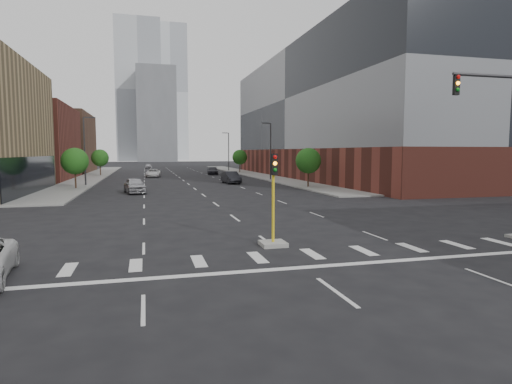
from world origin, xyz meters
name	(u,v)px	position (x,y,z in m)	size (l,w,h in m)	color
ground	(368,315)	(0.00, 0.00, 0.00)	(400.00, 400.00, 0.00)	black
sidewalk_left_far	(94,176)	(-15.00, 74.00, 0.07)	(5.00, 92.00, 0.15)	gray
sidewalk_right_far	(251,174)	(15.00, 74.00, 0.07)	(5.00, 92.00, 0.15)	gray
building_left_far_a	(4,143)	(-27.50, 66.00, 6.00)	(20.00, 22.00, 12.00)	brown
building_left_far_b	(42,143)	(-27.50, 92.00, 6.50)	(20.00, 24.00, 13.00)	brown
building_right_main	(349,115)	(29.50, 60.00, 11.00)	(24.00, 70.00, 22.00)	brown
tower_left	(139,92)	(-8.00, 220.00, 35.00)	(22.00, 22.00, 70.00)	#B2B7BC
tower_right	(170,94)	(10.00, 260.00, 40.00)	(20.00, 20.00, 80.00)	#B2B7BC
tower_mid	(156,115)	(0.00, 200.00, 22.00)	(18.00, 18.00, 44.00)	slate
median_traffic_signal	(273,226)	(0.00, 8.97, 0.97)	(1.20, 1.20, 4.40)	#999993
streetlight_right_a	(270,149)	(13.41, 55.00, 5.01)	(1.60, 0.22, 9.07)	#2D2D30
streetlight_right_b	(228,150)	(13.41, 90.00, 5.01)	(1.60, 0.22, 9.07)	#2D2D30
streetlight_left	(85,148)	(-13.41, 50.00, 5.01)	(1.60, 0.22, 9.07)	#2D2D30
tree_left_near	(75,161)	(-14.00, 45.00, 3.39)	(3.20, 3.20, 4.85)	#382619
tree_left_far	(100,158)	(-14.00, 75.00, 3.39)	(3.20, 3.20, 4.85)	#382619
tree_right_near	(308,161)	(14.00, 40.00, 3.39)	(3.20, 3.20, 4.85)	#382619
tree_right_far	(240,157)	(14.00, 80.00, 3.39)	(3.20, 3.20, 4.85)	#382619
car_near_left	(135,185)	(-6.98, 38.13, 0.85)	(2.02, 5.01, 1.71)	#ADADB2
car_mid_right	(231,177)	(6.04, 49.78, 0.85)	(1.81, 5.19, 1.71)	#222227
car_far_left	(153,173)	(-4.43, 68.75, 0.72)	(2.40, 5.21, 1.45)	silver
car_deep_right	(213,171)	(7.31, 74.62, 0.76)	(2.13, 5.24, 1.52)	#222228
car_distant	(148,166)	(-4.99, 110.36, 0.68)	(1.60, 3.98, 1.36)	#B4B4B9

